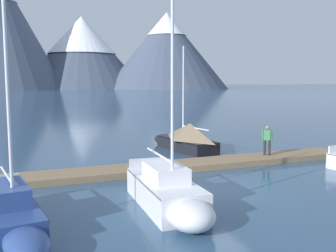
# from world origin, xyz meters

# --- Properties ---
(ground_plane) EXTENTS (700.00, 700.00, 0.00)m
(ground_plane) POSITION_xyz_m (0.00, 0.00, 0.00)
(ground_plane) COLOR #2D4C6B
(mountain_shoulder_ridge) EXTENTS (66.98, 66.98, 38.24)m
(mountain_shoulder_ridge) POSITION_xyz_m (17.48, 203.06, 20.33)
(mountain_shoulder_ridge) COLOR #424C60
(mountain_shoulder_ridge) RESTS_ON ground
(mountain_east_summit) EXTENTS (64.36, 64.36, 39.25)m
(mountain_east_summit) POSITION_xyz_m (58.60, 182.65, 20.00)
(mountain_east_summit) COLOR #424C60
(mountain_east_summit) RESTS_ON ground
(dock) EXTENTS (20.63, 3.46, 0.30)m
(dock) POSITION_xyz_m (0.00, 4.00, 0.15)
(dock) COLOR #846B4C
(dock) RESTS_ON ground
(sailboat_nearest_berth) EXTENTS (2.39, 6.19, 7.56)m
(sailboat_nearest_berth) POSITION_xyz_m (-7.70, -2.29, 0.53)
(sailboat_nearest_berth) COLOR navy
(sailboat_nearest_berth) RESTS_ON ground
(sailboat_second_berth) EXTENTS (1.76, 5.70, 9.16)m
(sailboat_second_berth) POSITION_xyz_m (-2.64, -1.94, 0.64)
(sailboat_second_berth) COLOR silver
(sailboat_second_berth) RESTS_ON ground
(sailboat_mid_dock_port) EXTENTS (2.95, 6.24, 6.72)m
(sailboat_mid_dock_port) POSITION_xyz_m (2.22, 9.03, 0.83)
(sailboat_mid_dock_port) COLOR black
(sailboat_mid_dock_port) RESTS_ON ground
(person_on_dock) EXTENTS (0.47, 0.42, 1.69)m
(person_on_dock) POSITION_xyz_m (5.42, 4.46, 1.26)
(person_on_dock) COLOR #232328
(person_on_dock) RESTS_ON dock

